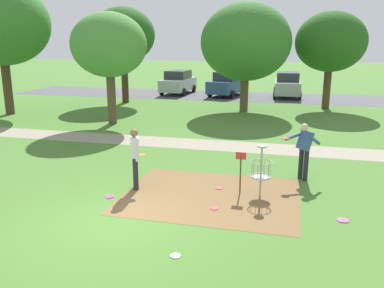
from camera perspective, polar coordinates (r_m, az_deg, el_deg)
ground_plane at (r=9.43m, az=-10.88°, el=-10.84°), size 160.00×160.00×0.00m
dirt_tee_pad at (r=10.72m, az=2.73°, el=-7.40°), size 4.63×3.72×0.01m
disc_golf_basket at (r=10.60m, az=9.57°, el=-3.53°), size 0.98×0.58×1.39m
player_foreground_watching at (r=11.03m, az=-8.19°, el=-1.61°), size 0.45×0.49×1.71m
player_throwing at (r=12.09m, az=15.80°, el=-0.51°), size 1.11×0.62×1.71m
frisbee_near_basket at (r=7.90m, az=-2.41°, el=-15.76°), size 0.20×0.20×0.02m
frisbee_by_tee at (r=9.92m, az=20.83°, el=-10.21°), size 0.26×0.26×0.02m
frisbee_mid_grass at (r=9.92m, az=3.20°, el=-9.22°), size 0.21×0.21×0.02m
frisbee_far_left at (r=10.83m, az=-11.73°, el=-7.43°), size 0.23×0.23×0.02m
frisbee_far_right at (r=11.21m, az=3.88°, el=-6.37°), size 0.20×0.20×0.02m
tree_near_left at (r=27.34m, az=-9.89°, el=15.13°), size 4.19×4.19×6.24m
tree_near_right at (r=20.06m, az=-11.86°, el=13.70°), size 3.65×3.65×5.42m
tree_mid_left at (r=25.75m, az=19.31°, el=13.65°), size 4.17×4.17×5.79m
tree_mid_center at (r=24.76m, az=-25.85°, el=15.27°), size 5.29×5.29×7.22m
tree_mid_right at (r=23.73m, az=7.74°, el=14.29°), size 5.21×5.21×6.22m
parking_lot_strip at (r=30.60m, az=7.08°, el=6.81°), size 36.00×6.00×0.01m
parked_car_leftmost at (r=31.90m, az=-2.00°, el=8.87°), size 2.17×4.30×1.84m
parked_car_center_left at (r=30.79m, az=5.18°, el=8.63°), size 2.74×4.51×1.84m
parked_car_center_right at (r=30.79m, az=13.54°, el=8.29°), size 2.09×4.26×1.84m
gravel_path at (r=16.04m, az=0.23°, el=0.03°), size 40.00×1.68×0.00m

